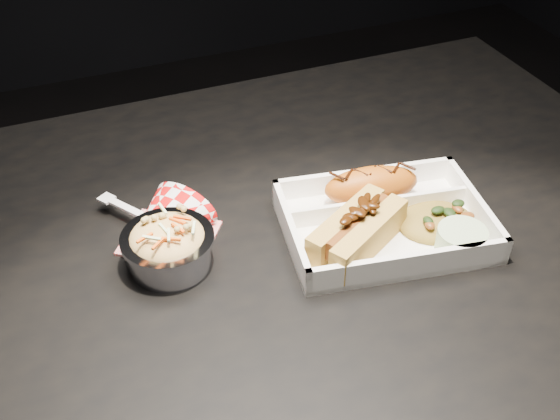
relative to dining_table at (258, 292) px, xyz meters
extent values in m
cube|color=black|center=(0.00, 0.00, 0.08)|extent=(1.20, 0.80, 0.03)
cylinder|color=black|center=(0.55, 0.35, -0.30)|extent=(0.05, 0.05, 0.72)
cube|color=white|center=(0.16, -0.04, 0.09)|extent=(0.28, 0.22, 0.01)
cube|color=white|center=(0.17, 0.04, 0.11)|extent=(0.25, 0.05, 0.04)
cube|color=white|center=(0.14, -0.13, 0.11)|extent=(0.25, 0.05, 0.04)
cube|color=white|center=(0.04, -0.02, 0.11)|extent=(0.04, 0.18, 0.04)
cube|color=white|center=(0.27, -0.06, 0.11)|extent=(0.04, 0.18, 0.04)
cube|color=white|center=(0.16, -0.02, 0.11)|extent=(0.23, 0.04, 0.03)
ellipsoid|color=#B85812|center=(0.16, 0.01, 0.12)|extent=(0.13, 0.07, 0.05)
cube|color=gold|center=(0.11, -0.08, 0.12)|extent=(0.13, 0.09, 0.04)
cube|color=gold|center=(0.10, -0.05, 0.12)|extent=(0.13, 0.09, 0.04)
cylinder|color=brown|center=(0.11, -0.06, 0.13)|extent=(0.12, 0.08, 0.03)
ellipsoid|color=olive|center=(0.22, -0.06, 0.11)|extent=(0.11, 0.10, 0.03)
cylinder|color=#B1CA99|center=(0.22, -0.12, 0.11)|extent=(0.06, 0.06, 0.03)
cylinder|color=silver|center=(-0.11, 0.00, 0.11)|extent=(0.10, 0.10, 0.04)
cylinder|color=silver|center=(-0.11, 0.00, 0.13)|extent=(0.11, 0.11, 0.01)
ellipsoid|color=#C7C58C|center=(-0.11, 0.00, 0.13)|extent=(0.09, 0.09, 0.04)
cube|color=red|center=(-0.10, 0.05, 0.09)|extent=(0.14, 0.14, 0.00)
cone|color=red|center=(-0.11, 0.06, 0.11)|extent=(0.15, 0.14, 0.10)
cube|color=white|center=(-0.14, 0.10, 0.11)|extent=(0.04, 0.06, 0.00)
cube|color=white|center=(-0.16, 0.13, 0.11)|extent=(0.02, 0.02, 0.00)
camera|label=1|loc=(-0.22, -0.62, 0.67)|focal=45.00mm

